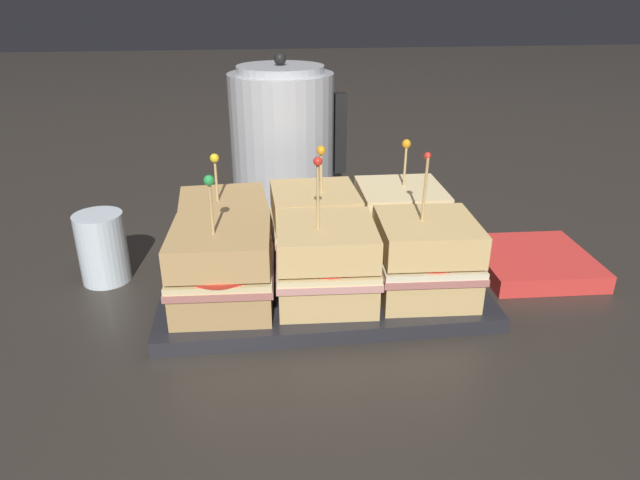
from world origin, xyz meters
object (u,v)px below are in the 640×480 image
object	(u,v)px
sandwich_front_left	(222,269)
sandwich_back_right	(399,220)
serving_platter	(320,281)
sandwich_front_right	(426,258)
sandwich_back_left	(225,230)
sandwich_back_center	(316,224)
kettle_steel	(283,139)
napkin_stack	(533,262)
sandwich_front_center	(325,263)
drinking_glass	(102,248)

from	to	relation	value
sandwich_front_left	sandwich_back_right	xyz separation A→B (m)	(0.24, 0.12, -0.00)
serving_platter	sandwich_back_right	distance (m)	0.14
sandwich_front_left	sandwich_front_right	world-z (taller)	sandwich_front_right
sandwich_back_right	serving_platter	bearing A→B (deg)	-153.12
sandwich_back_left	sandwich_front_right	bearing A→B (deg)	-26.63
serving_platter	sandwich_back_left	xyz separation A→B (m)	(-0.12, 0.06, 0.05)
serving_platter	sandwich_back_left	distance (m)	0.14
sandwich_back_center	kettle_steel	size ratio (longest dim) A/B	0.60
serving_platter	napkin_stack	xyz separation A→B (m)	(0.30, 0.01, 0.00)
kettle_steel	sandwich_back_right	bearing A→B (deg)	-60.87
serving_platter	sandwich_back_right	world-z (taller)	sandwich_back_right
sandwich_front_center	sandwich_front_right	size ratio (longest dim) A/B	1.01
sandwich_front_center	sandwich_back_left	distance (m)	0.17
sandwich_front_left	sandwich_back_left	size ratio (longest dim) A/B	1.06
drinking_glass	napkin_stack	bearing A→B (deg)	-4.21
sandwich_back_center	napkin_stack	distance (m)	0.30
napkin_stack	drinking_glass	bearing A→B (deg)	175.79
sandwich_front_right	drinking_glass	world-z (taller)	sandwich_front_right
sandwich_front_center	sandwich_front_right	xyz separation A→B (m)	(0.12, -0.00, -0.00)
serving_platter	sandwich_front_left	xyz separation A→B (m)	(-0.12, -0.06, 0.06)
sandwich_front_center	kettle_steel	bearing A→B (deg)	93.58
sandwich_back_center	kettle_steel	xyz separation A→B (m)	(-0.03, 0.26, 0.05)
sandwich_front_right	napkin_stack	bearing A→B (deg)	22.79
sandwich_back_right	sandwich_front_center	bearing A→B (deg)	-135.16
kettle_steel	sandwich_back_center	bearing A→B (deg)	-84.04
sandwich_front_left	sandwich_back_center	xyz separation A→B (m)	(0.12, 0.12, -0.00)
sandwich_front_right	sandwich_front_left	bearing A→B (deg)	179.90
serving_platter	sandwich_back_center	size ratio (longest dim) A/B	2.54
sandwich_front_right	drinking_glass	distance (m)	0.41
sandwich_back_left	sandwich_front_left	bearing A→B (deg)	-89.94
sandwich_front_left	sandwich_front_right	distance (m)	0.24
serving_platter	drinking_glass	bearing A→B (deg)	168.54
sandwich_front_center	drinking_glass	bearing A→B (deg)	157.36
sandwich_back_right	kettle_steel	world-z (taller)	kettle_steel
sandwich_back_left	kettle_steel	world-z (taller)	kettle_steel
drinking_glass	napkin_stack	distance (m)	0.58
kettle_steel	napkin_stack	bearing A→B (deg)	-43.09
sandwich_front_left	drinking_glass	world-z (taller)	sandwich_front_left
sandwich_back_right	sandwich_back_left	bearing A→B (deg)	-179.76
sandwich_back_left	kettle_steel	distance (m)	0.28
sandwich_back_center	kettle_steel	distance (m)	0.26
sandwich_front_right	napkin_stack	world-z (taller)	sandwich_front_right
serving_platter	kettle_steel	size ratio (longest dim) A/B	1.52
serving_platter	kettle_steel	xyz separation A→B (m)	(-0.03, 0.31, 0.11)
sandwich_back_left	drinking_glass	distance (m)	0.16
sandwich_back_center	napkin_stack	bearing A→B (deg)	-8.58
sandwich_back_left	sandwich_back_center	distance (m)	0.12
sandwich_front_left	drinking_glass	bearing A→B (deg)	143.72
napkin_stack	sandwich_back_center	bearing A→B (deg)	171.42
serving_platter	sandwich_front_center	bearing A→B (deg)	-91.71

